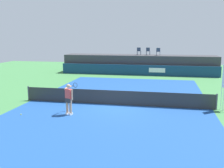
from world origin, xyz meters
The scene contains 12 objects.
ground_plane centered at (0.00, 3.00, 0.00)m, with size 48.00×48.00×0.00m, color #3D7A42.
court_inner centered at (0.00, 0.00, 0.00)m, with size 12.00×22.00×0.00m, color #1C478C.
sponsor_wall centered at (0.01, 13.50, 0.60)m, with size 18.00×0.22×1.20m.
spectator_platform centered at (0.00, 15.30, 1.10)m, with size 18.00×2.80×2.20m, color #38383D.
spectator_chair_far_left centered at (-0.08, 15.45, 2.69)m, with size 0.46×0.46×0.89m.
spectator_chair_left centered at (1.01, 15.51, 2.69)m, with size 0.47×0.47×0.89m.
spectator_chair_center centered at (2.22, 14.93, 2.69)m, with size 0.44×0.44×0.89m.
tennis_net centered at (0.00, 0.00, 0.47)m, with size 12.40×0.02×0.95m, color #2D2D2D.
net_post_near centered at (-6.20, 0.00, 0.50)m, with size 0.10×0.10×1.00m, color #4C4C51.
net_post_far centered at (6.20, 0.00, 0.50)m, with size 0.10×0.10×1.00m, color #4C4C51.
tennis_player centered at (-2.22, -2.67, 0.96)m, with size 0.56×1.24×1.77m.
tennis_ball centered at (-4.87, -3.34, 0.04)m, with size 0.07×0.07×0.07m, color #D8EA33.
Camera 1 is at (3.07, -16.55, 4.41)m, focal length 42.58 mm.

